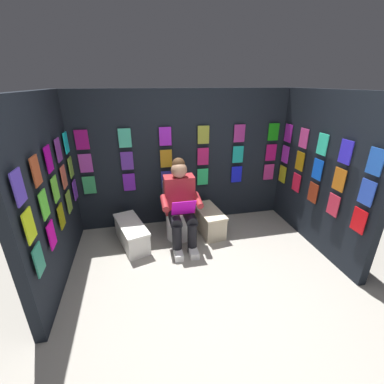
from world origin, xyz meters
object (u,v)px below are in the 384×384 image
(toilet, at_px, (178,214))
(comic_longbox_near, at_px, (209,221))
(person_reading, at_px, (181,204))
(comic_longbox_far, at_px, (132,234))

(toilet, distance_m, comic_longbox_near, 0.47)
(toilet, relative_size, comic_longbox_near, 1.11)
(person_reading, xyz_separation_m, comic_longbox_near, (-0.45, -0.20, -0.42))
(comic_longbox_near, relative_size, comic_longbox_far, 0.85)
(toilet, bearing_deg, comic_longbox_near, 176.47)
(comic_longbox_near, height_order, comic_longbox_far, comic_longbox_near)
(person_reading, relative_size, comic_longbox_far, 1.45)
(toilet, relative_size, person_reading, 0.65)
(comic_longbox_far, bearing_deg, person_reading, 155.91)
(person_reading, bearing_deg, toilet, -89.97)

